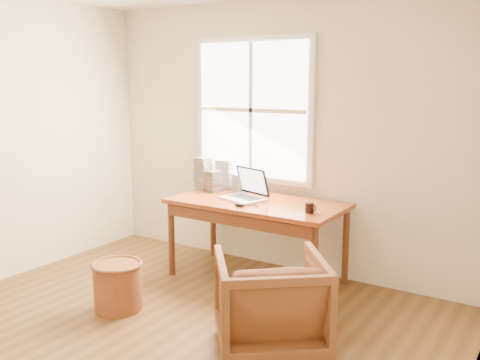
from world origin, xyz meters
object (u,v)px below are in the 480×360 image
object	(u,v)px
wicker_stool	(118,287)
coffee_mug	(309,208)
armchair	(270,302)
cd_stack_a	(224,174)
desk	(257,203)
laptop	(243,184)

from	to	relation	value
wicker_stool	coffee_mug	xyz separation A→B (m)	(1.19, 1.05, 0.60)
armchair	cd_stack_a	xyz separation A→B (m)	(-1.34, 1.39, 0.56)
armchair	coffee_mug	xyz separation A→B (m)	(-0.16, 0.94, 0.45)
wicker_stool	cd_stack_a	size ratio (longest dim) A/B	1.30
wicker_stool	desk	bearing A→B (deg)	63.15
armchair	cd_stack_a	bearing A→B (deg)	-85.08
desk	cd_stack_a	size ratio (longest dim) A/B	5.40
desk	cd_stack_a	bearing A→B (deg)	151.91
laptop	cd_stack_a	xyz separation A→B (m)	(-0.45, 0.34, -0.00)
armchair	coffee_mug	distance (m)	1.06
wicker_stool	cd_stack_a	distance (m)	1.66
wicker_stool	cd_stack_a	bearing A→B (deg)	89.25
wicker_stool	cd_stack_a	xyz separation A→B (m)	(0.02, 1.50, 0.71)
laptop	cd_stack_a	distance (m)	0.56
laptop	coffee_mug	distance (m)	0.74
armchair	laptop	size ratio (longest dim) A/B	1.79
armchair	desk	bearing A→B (deg)	-93.97
wicker_stool	coffee_mug	size ratio (longest dim) A/B	4.53
wicker_stool	laptop	world-z (taller)	laptop
laptop	desk	bearing A→B (deg)	30.85
desk	armchair	size ratio (longest dim) A/B	2.14
wicker_stool	cd_stack_a	world-z (taller)	cd_stack_a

